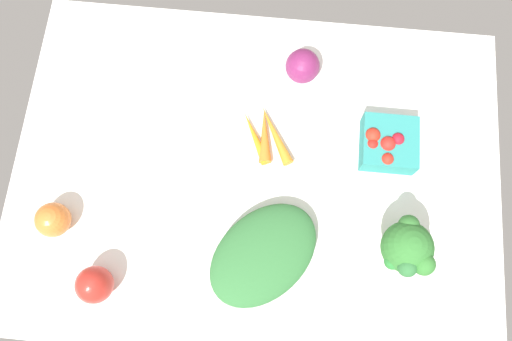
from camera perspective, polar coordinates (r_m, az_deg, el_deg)
name	(u,v)px	position (r cm, az deg, el deg)	size (l,w,h in cm)	color
tablecloth	(256,174)	(106.01, 0.00, -0.44)	(104.00, 76.00, 2.00)	white
carrot_bunch	(266,135)	(106.33, 1.13, 4.12)	(12.56, 14.21, 2.76)	orange
red_onion_center	(303,66)	(110.53, 5.42, 11.95)	(7.57, 7.57, 7.57)	#7B2458
heirloom_tomato_orange	(53,220)	(107.35, -22.47, -5.29)	(7.04, 7.04, 7.04)	orange
broccoli_head	(407,248)	(98.22, 17.15, -8.61)	(9.91, 11.81, 12.97)	#9DCC74
berry_basket	(388,144)	(107.49, 15.02, 3.01)	(11.52, 11.52, 6.57)	teal
leafy_greens_clump	(263,254)	(98.80, 0.86, -9.71)	(24.31, 16.77, 6.09)	#337139
bell_pepper_red	(94,285)	(102.19, -18.21, -12.46)	(7.21, 7.21, 8.19)	red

